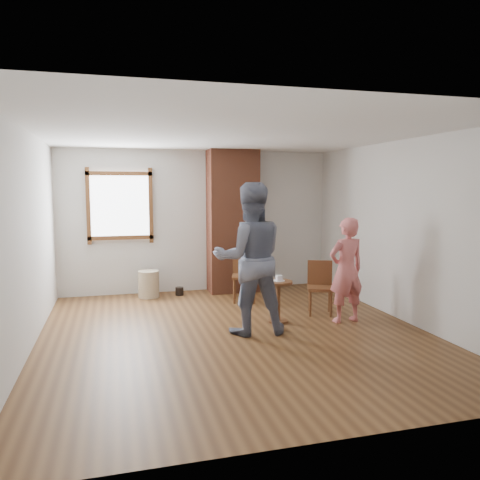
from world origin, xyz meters
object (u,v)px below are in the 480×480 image
Objects in this scene: side_table at (278,294)px; person_pink at (346,270)px; dining_chair_right at (320,284)px; dining_chair_left at (244,273)px; man at (250,259)px; stoneware_crock at (149,284)px.

side_table is 1.03m from person_pink.
person_pink reaches higher than dining_chair_right.
dining_chair_left is 1.84m from man.
stoneware_crock is 1.72m from dining_chair_left.
side_table is (-0.78, -0.29, -0.05)m from dining_chair_right.
man is at bearing -146.12° from side_table.
man is 1.50m from person_pink.
dining_chair_right is at bearing -32.75° from dining_chair_left.
dining_chair_left is at bearing 95.06° from side_table.
dining_chair_left is at bearing -62.39° from person_pink.
person_pink reaches higher than side_table.
dining_chair_left is 0.43× the size of man.
stoneware_crock is 0.31× the size of person_pink.
side_table is 0.40× the size of person_pink.
person_pink reaches higher than dining_chair_left.
person_pink is at bearing -170.83° from man.
stoneware_crock is 0.59× the size of dining_chair_right.
stoneware_crock is at bearing -47.02° from person_pink.
stoneware_crock is at bearing 129.36° from side_table.
dining_chair_right is (0.90, -1.07, -0.03)m from dining_chair_left.
person_pink is (1.06, -1.60, 0.27)m from dining_chair_left.
dining_chair_right reaches higher than stoneware_crock.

